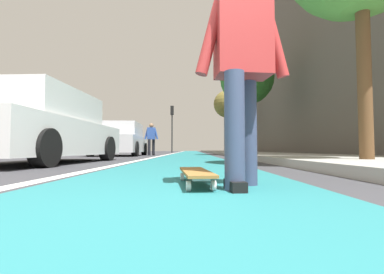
# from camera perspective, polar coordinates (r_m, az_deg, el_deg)

# --- Properties ---
(ground_plane) EXTENTS (80.00, 80.00, 0.00)m
(ground_plane) POSITION_cam_1_polar(r_m,az_deg,el_deg) (10.93, -0.76, -4.21)
(ground_plane) COLOR #38383D
(bike_lane_paint) EXTENTS (56.00, 2.14, 0.00)m
(bike_lane_paint) POSITION_cam_1_polar(r_m,az_deg,el_deg) (24.93, -0.36, -3.38)
(bike_lane_paint) COLOR #237075
(bike_lane_paint) RESTS_ON ground
(lane_stripe_white) EXTENTS (52.00, 0.16, 0.01)m
(lane_stripe_white) POSITION_cam_1_polar(r_m,az_deg,el_deg) (20.97, -3.76, -3.49)
(lane_stripe_white) COLOR silver
(lane_stripe_white) RESTS_ON ground
(sidewalk_curb) EXTENTS (52.00, 3.20, 0.13)m
(sidewalk_curb) POSITION_cam_1_polar(r_m,az_deg,el_deg) (19.18, 9.31, -3.34)
(sidewalk_curb) COLOR #9E9B93
(sidewalk_curb) RESTS_ON ground
(building_facade) EXTENTS (40.00, 1.20, 12.32)m
(building_facade) POSITION_cam_1_polar(r_m,az_deg,el_deg) (24.39, 14.17, 11.29)
(building_facade) COLOR #5C544B
(building_facade) RESTS_ON ground
(skateboard) EXTENTS (0.86, 0.29, 0.11)m
(skateboard) POSITION_cam_1_polar(r_m,az_deg,el_deg) (2.09, 0.80, -7.83)
(skateboard) COLOR white
(skateboard) RESTS_ON ground
(skater_person) EXTENTS (0.48, 0.72, 1.64)m
(skater_person) POSITION_cam_1_polar(r_m,az_deg,el_deg) (2.08, 10.80, 15.79)
(skater_person) COLOR #384260
(skater_person) RESTS_ON ground
(parked_car_near) EXTENTS (4.30, 2.11, 1.47)m
(parked_car_near) POSITION_cam_1_polar(r_m,az_deg,el_deg) (6.22, -29.74, 1.48)
(parked_car_near) COLOR silver
(parked_car_near) RESTS_ON ground
(parked_car_mid) EXTENTS (4.22, 2.14, 1.47)m
(parked_car_mid) POSITION_cam_1_polar(r_m,az_deg,el_deg) (12.38, -15.29, -0.70)
(parked_car_mid) COLOR silver
(parked_car_mid) RESTS_ON ground
(traffic_light) EXTENTS (0.33, 0.28, 4.17)m
(traffic_light) POSITION_cam_1_polar(r_m,az_deg,el_deg) (23.53, -4.33, 3.63)
(traffic_light) COLOR #2D2D2D
(traffic_light) RESTS_ON ground
(street_tree_mid) EXTENTS (2.64, 2.64, 5.14)m
(street_tree_mid) POSITION_cam_1_polar(r_m,az_deg,el_deg) (13.59, 11.75, 12.33)
(street_tree_mid) COLOR brown
(street_tree_mid) RESTS_ON ground
(street_tree_far) EXTENTS (2.09, 2.09, 4.81)m
(street_tree_far) POSITION_cam_1_polar(r_m,az_deg,el_deg) (20.45, 7.64, 6.98)
(street_tree_far) COLOR brown
(street_tree_far) RESTS_ON ground
(pedestrian_distant) EXTENTS (0.43, 0.68, 1.55)m
(pedestrian_distant) POSITION_cam_1_polar(r_m,az_deg,el_deg) (12.84, -8.79, 0.00)
(pedestrian_distant) COLOR black
(pedestrian_distant) RESTS_ON ground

